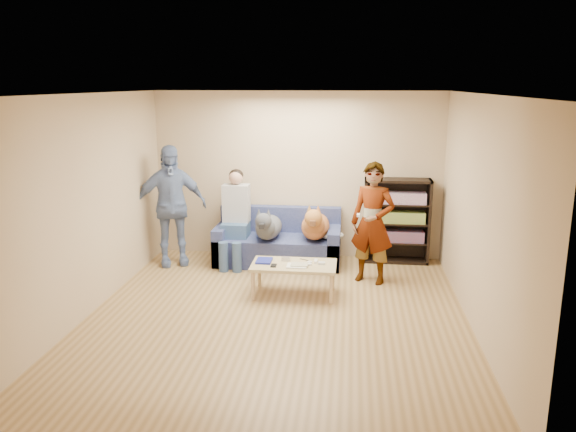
# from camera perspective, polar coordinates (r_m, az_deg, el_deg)

# --- Properties ---
(ground) EXTENTS (5.00, 5.00, 0.00)m
(ground) POSITION_cam_1_polar(r_m,az_deg,el_deg) (6.80, -1.16, -10.18)
(ground) COLOR olive
(ground) RESTS_ON ground
(ceiling) EXTENTS (5.00, 5.00, 0.00)m
(ceiling) POSITION_cam_1_polar(r_m,az_deg,el_deg) (6.23, -1.27, 12.31)
(ceiling) COLOR white
(ceiling) RESTS_ON ground
(wall_back) EXTENTS (4.50, 0.00, 4.50)m
(wall_back) POSITION_cam_1_polar(r_m,az_deg,el_deg) (8.83, 0.95, 4.16)
(wall_back) COLOR tan
(wall_back) RESTS_ON ground
(wall_front) EXTENTS (4.50, 0.00, 4.50)m
(wall_front) POSITION_cam_1_polar(r_m,az_deg,el_deg) (4.02, -6.00, -7.32)
(wall_front) COLOR tan
(wall_front) RESTS_ON ground
(wall_left) EXTENTS (0.00, 5.00, 5.00)m
(wall_left) POSITION_cam_1_polar(r_m,az_deg,el_deg) (7.04, -19.67, 1.00)
(wall_left) COLOR tan
(wall_left) RESTS_ON ground
(wall_right) EXTENTS (0.00, 5.00, 5.00)m
(wall_right) POSITION_cam_1_polar(r_m,az_deg,el_deg) (6.49, 18.89, 0.04)
(wall_right) COLOR tan
(wall_right) RESTS_ON ground
(blanket) EXTENTS (0.35, 0.30, 0.12)m
(blanket) POSITION_cam_1_polar(r_m,az_deg,el_deg) (8.44, 4.49, -1.95)
(blanket) COLOR #B9B9BE
(blanket) RESTS_ON sofa
(person_standing_right) EXTENTS (0.72, 0.60, 1.68)m
(person_standing_right) POSITION_cam_1_polar(r_m,az_deg,el_deg) (7.77, 8.58, -0.73)
(person_standing_right) COLOR gray
(person_standing_right) RESTS_ON ground
(person_standing_left) EXTENTS (1.16, 0.84, 1.83)m
(person_standing_left) POSITION_cam_1_polar(r_m,az_deg,el_deg) (8.61, -11.86, 1.04)
(person_standing_left) COLOR #778FBF
(person_standing_left) RESTS_ON ground
(held_controller) EXTENTS (0.04, 0.11, 0.03)m
(held_controller) POSITION_cam_1_polar(r_m,az_deg,el_deg) (7.53, 7.15, 0.09)
(held_controller) COLOR white
(held_controller) RESTS_ON person_standing_right
(notebook_blue) EXTENTS (0.20, 0.26, 0.03)m
(notebook_blue) POSITION_cam_1_polar(r_m,az_deg,el_deg) (7.42, -2.44, -4.55)
(notebook_blue) COLOR navy
(notebook_blue) RESTS_ON coffee_table
(papers) EXTENTS (0.26, 0.20, 0.02)m
(papers) POSITION_cam_1_polar(r_m,az_deg,el_deg) (7.22, 0.92, -5.08)
(papers) COLOR silver
(papers) RESTS_ON coffee_table
(magazine) EXTENTS (0.22, 0.17, 0.01)m
(magazine) POSITION_cam_1_polar(r_m,az_deg,el_deg) (7.24, 1.17, -4.94)
(magazine) COLOR #ACA68A
(magazine) RESTS_ON coffee_table
(camera_silver) EXTENTS (0.11, 0.06, 0.05)m
(camera_silver) POSITION_cam_1_polar(r_m,az_deg,el_deg) (7.44, -0.22, -4.38)
(camera_silver) COLOR #A9A8AD
(camera_silver) RESTS_ON coffee_table
(controller_a) EXTENTS (0.04, 0.13, 0.03)m
(controller_a) POSITION_cam_1_polar(r_m,az_deg,el_deg) (7.39, 2.85, -4.60)
(controller_a) COLOR white
(controller_a) RESTS_ON coffee_table
(controller_b) EXTENTS (0.09, 0.06, 0.03)m
(controller_b) POSITION_cam_1_polar(r_m,az_deg,el_deg) (7.31, 3.44, -4.81)
(controller_b) COLOR silver
(controller_b) RESTS_ON coffee_table
(headphone_cup_a) EXTENTS (0.07, 0.07, 0.02)m
(headphone_cup_a) POSITION_cam_1_polar(r_m,az_deg,el_deg) (7.29, 2.16, -4.91)
(headphone_cup_a) COLOR white
(headphone_cup_a) RESTS_ON coffee_table
(headphone_cup_b) EXTENTS (0.07, 0.07, 0.02)m
(headphone_cup_b) POSITION_cam_1_polar(r_m,az_deg,el_deg) (7.36, 2.20, -4.71)
(headphone_cup_b) COLOR silver
(headphone_cup_b) RESTS_ON coffee_table
(pen_orange) EXTENTS (0.13, 0.06, 0.01)m
(pen_orange) POSITION_cam_1_polar(r_m,az_deg,el_deg) (7.18, 0.31, -5.24)
(pen_orange) COLOR orange
(pen_orange) RESTS_ON coffee_table
(pen_black) EXTENTS (0.13, 0.08, 0.01)m
(pen_black) POSITION_cam_1_polar(r_m,az_deg,el_deg) (7.48, 1.66, -4.45)
(pen_black) COLOR black
(pen_black) RESTS_ON coffee_table
(wallet) EXTENTS (0.07, 0.12, 0.02)m
(wallet) POSITION_cam_1_polar(r_m,az_deg,el_deg) (7.24, -1.47, -5.05)
(wallet) COLOR black
(wallet) RESTS_ON coffee_table
(sofa) EXTENTS (1.90, 0.85, 0.82)m
(sofa) POSITION_cam_1_polar(r_m,az_deg,el_deg) (8.69, -0.97, -2.89)
(sofa) COLOR #515B93
(sofa) RESTS_ON ground
(person_seated) EXTENTS (0.40, 0.73, 1.47)m
(person_seated) POSITION_cam_1_polar(r_m,az_deg,el_deg) (8.55, -5.39, 0.19)
(person_seated) COLOR #3A5880
(person_seated) RESTS_ON sofa
(dog_gray) EXTENTS (0.39, 1.24, 0.56)m
(dog_gray) POSITION_cam_1_polar(r_m,az_deg,el_deg) (8.38, -2.08, -1.07)
(dog_gray) COLOR #4D5057
(dog_gray) RESTS_ON sofa
(dog_tan) EXTENTS (0.42, 1.17, 0.61)m
(dog_tan) POSITION_cam_1_polar(r_m,az_deg,el_deg) (8.39, 2.77, -0.94)
(dog_tan) COLOR #BD603A
(dog_tan) RESTS_ON sofa
(coffee_table) EXTENTS (1.10, 0.60, 0.42)m
(coffee_table) POSITION_cam_1_polar(r_m,az_deg,el_deg) (7.34, 0.60, -5.22)
(coffee_table) COLOR tan
(coffee_table) RESTS_ON ground
(bookshelf) EXTENTS (1.00, 0.34, 1.30)m
(bookshelf) POSITION_cam_1_polar(r_m,az_deg,el_deg) (8.77, 10.96, -0.28)
(bookshelf) COLOR black
(bookshelf) RESTS_ON ground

